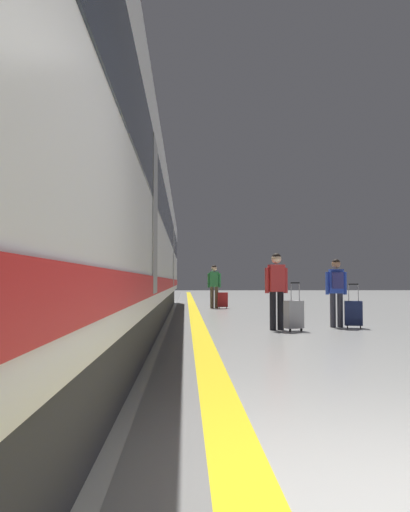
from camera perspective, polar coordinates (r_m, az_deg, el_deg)
The scene contains 9 objects.
safety_line_strip at distance 12.34m, azimuth -0.67°, elevation -7.57°, with size 0.36×80.00×0.01m, color yellow.
tactile_edge_band at distance 12.34m, azimuth -2.35°, elevation -7.57°, with size 0.68×80.00×0.01m, color slate.
high_speed_train at distance 12.32m, azimuth -10.79°, elevation 4.12°, with size 2.94×32.85×4.97m.
passenger_near at distance 12.78m, azimuth 13.70°, elevation -3.16°, with size 0.49×0.31×1.57m.
suitcase_near at distance 12.68m, azimuth 15.40°, elevation -5.84°, with size 0.42×0.30×1.00m.
passenger_mid at distance 11.85m, azimuth 7.56°, elevation -3.08°, with size 0.51×0.26×1.67m.
suitcase_mid at distance 11.67m, azimuth 9.35°, elevation -6.11°, with size 0.44×0.36×1.03m.
passenger_far at distance 21.21m, azimuth 0.98°, elevation -2.87°, with size 0.52×0.26×1.69m.
suitcase_far at distance 21.01m, azimuth 1.89°, elevation -4.64°, with size 0.38×0.24×0.62m.
Camera 1 is at (-1.31, -2.29, 1.06)m, focal length 37.90 mm.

